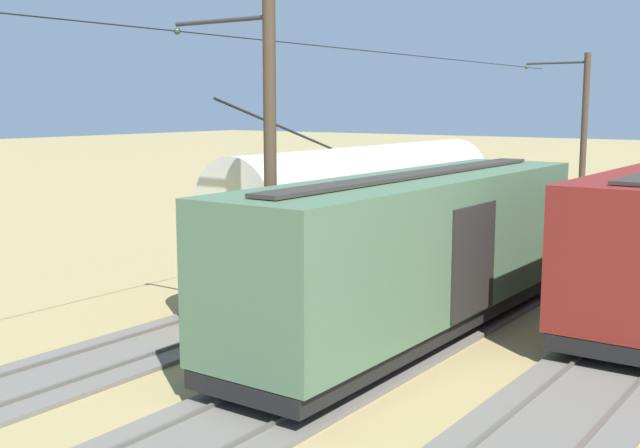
% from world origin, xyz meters
% --- Properties ---
extents(ground_plane, '(220.00, 220.00, 0.00)m').
position_xyz_m(ground_plane, '(0.00, 0.00, 0.00)').
color(ground_plane, '#9E8956').
extents(track_adjacent_siding, '(2.80, 80.00, 0.18)m').
position_xyz_m(track_adjacent_siding, '(0.00, -0.31, 0.05)').
color(track_adjacent_siding, '#666059').
rests_on(track_adjacent_siding, ground).
extents(track_third_siding, '(2.80, 80.00, 0.18)m').
position_xyz_m(track_third_siding, '(4.63, -0.31, 0.05)').
color(track_third_siding, '#666059').
rests_on(track_third_siding, ground).
extents(vintage_streetcar, '(2.65, 15.77, 5.62)m').
position_xyz_m(vintage_streetcar, '(4.63, 1.56, 2.25)').
color(vintage_streetcar, gold).
rests_on(vintage_streetcar, ground).
extents(boxcar_far_siding, '(2.96, 12.99, 3.85)m').
position_xyz_m(boxcar_far_siding, '(-0.00, 6.62, 2.16)').
color(boxcar_far_siding, '#4C6B4C').
rests_on(boxcar_far_siding, ground).
extents(catenary_pole_foreground, '(2.96, 0.28, 7.84)m').
position_xyz_m(catenary_pole_foreground, '(1.97, -12.02, 4.09)').
color(catenary_pole_foreground, '#423323').
rests_on(catenary_pole_foreground, ground).
extents(catenary_pole_mid_near, '(2.96, 0.28, 7.84)m').
position_xyz_m(catenary_pole_mid_near, '(1.97, 9.84, 4.09)').
color(catenary_pole_mid_near, '#423323').
rests_on(catenary_pole_mid_near, ground).
extents(overhead_wire_run, '(2.75, 47.73, 0.18)m').
position_xyz_m(overhead_wire_run, '(4.59, 9.07, 7.30)').
color(overhead_wire_run, black).
rests_on(overhead_wire_run, ground).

